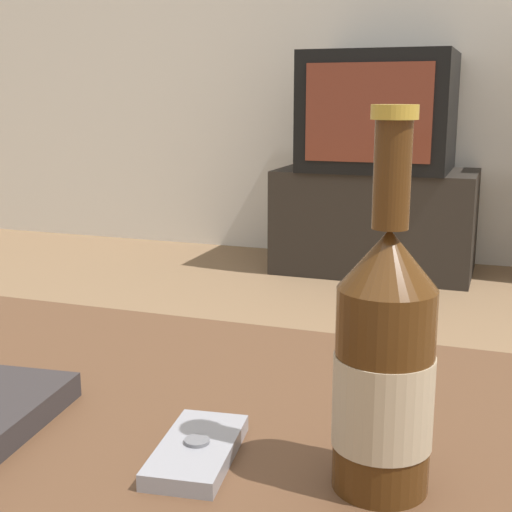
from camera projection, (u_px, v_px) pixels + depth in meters
name	position (u px, v px, depth m)	size (l,w,h in m)	color
tv_stand	(375.00, 221.00, 3.24)	(0.87, 0.48, 0.46)	#28231E
television	(379.00, 112.00, 3.13)	(0.63, 0.54, 0.51)	black
beer_bottle	(384.00, 365.00, 0.52)	(0.07, 0.07, 0.28)	#47280F
cell_phone	(198.00, 449.00, 0.58)	(0.07, 0.12, 0.02)	gray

